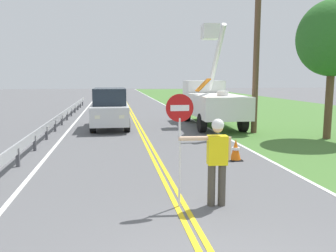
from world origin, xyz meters
name	(u,v)px	position (x,y,z in m)	size (l,w,h in m)	color
grass_verge_right	(290,114)	(11.60, 20.00, 0.00)	(16.00, 110.00, 0.01)	#477533
centerline_yellow_left	(132,116)	(-0.09, 20.00, 0.01)	(0.11, 110.00, 0.01)	yellow
centerline_yellow_right	(134,116)	(0.09, 20.00, 0.01)	(0.11, 110.00, 0.01)	yellow
edge_line_right	(184,115)	(3.60, 20.00, 0.01)	(0.12, 110.00, 0.01)	silver
edge_line_left	(79,117)	(-3.60, 20.00, 0.01)	(0.12, 110.00, 0.01)	silver
flagger_worker	(217,156)	(0.73, 3.02, 1.05)	(1.09, 0.27, 1.83)	#474238
stop_sign_paddle	(180,125)	(-0.03, 3.08, 1.71)	(0.56, 0.04, 2.33)	silver
utility_bucket_truck	(211,100)	(4.04, 14.97, 1.42)	(2.91, 6.89, 5.55)	white
oncoming_suv_nearest	(110,108)	(-1.50, 14.62, 1.06)	(1.94, 4.62, 2.10)	silver
utility_pole_near	(257,49)	(5.35, 11.97, 3.98)	(1.80, 0.28, 7.60)	brown
traffic_cone_lead	(236,150)	(2.52, 6.74, 0.34)	(0.40, 0.40, 0.70)	orange
guardrail_left_shoulder	(58,118)	(-4.20, 15.02, 0.52)	(0.10, 32.00, 0.71)	#9EA0A3
roadside_tree_verge	(333,39)	(7.85, 9.92, 4.27)	(3.00, 3.00, 5.90)	brown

